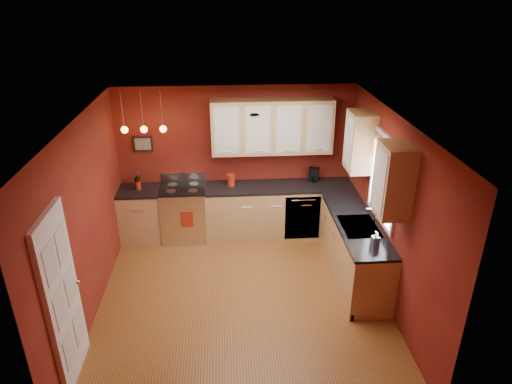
{
  "coord_description": "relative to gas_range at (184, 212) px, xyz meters",
  "views": [
    {
      "loc": [
        -0.18,
        -5.29,
        4.12
      ],
      "look_at": [
        0.27,
        1.0,
        1.2
      ],
      "focal_mm": 32.0,
      "sensor_mm": 36.0,
      "label": 1
    }
  ],
  "objects": [
    {
      "name": "ceiling",
      "position": [
        0.92,
        -1.8,
        2.12
      ],
      "size": [
        4.0,
        4.2,
        0.02
      ],
      "primitive_type": "cube",
      "color": "white",
      "rests_on": "wall_back"
    },
    {
      "name": "flowers",
      "position": [
        -0.74,
        0.02,
        0.69
      ],
      "size": [
        0.13,
        0.13,
        0.2
      ],
      "primitive_type": "imported",
      "rotation": [
        0.0,
        0.0,
        -0.16
      ],
      "color": "#A12411",
      "rests_on": "red_vase"
    },
    {
      "name": "coffee_maker",
      "position": [
        2.27,
        0.15,
        0.57
      ],
      "size": [
        0.21,
        0.2,
        0.24
      ],
      "rotation": [
        0.0,
        0.0,
        -0.37
      ],
      "color": "black",
      "rests_on": "counter_back_right"
    },
    {
      "name": "wall_picture",
      "position": [
        -0.63,
        0.28,
        1.17
      ],
      "size": [
        0.32,
        0.03,
        0.26
      ],
      "primitive_type": "cube",
      "color": "black",
      "rests_on": "wall_back"
    },
    {
      "name": "floor",
      "position": [
        0.92,
        -1.8,
        -0.48
      ],
      "size": [
        4.2,
        4.2,
        0.0
      ],
      "primitive_type": "plane",
      "color": "#995C2C",
      "rests_on": "ground"
    },
    {
      "name": "base_cabinets_right",
      "position": [
        2.62,
        -1.35,
        -0.03
      ],
      "size": [
        0.6,
        2.1,
        0.9
      ],
      "primitive_type": "cube",
      "color": "tan",
      "rests_on": "floor"
    },
    {
      "name": "wall_right",
      "position": [
        2.92,
        -1.8,
        0.82
      ],
      "size": [
        0.02,
        4.2,
        2.6
      ],
      "primitive_type": "cube",
      "color": "maroon",
      "rests_on": "floor"
    },
    {
      "name": "gas_range",
      "position": [
        0.0,
        0.0,
        0.0
      ],
      "size": [
        0.76,
        0.64,
        1.11
      ],
      "color": "silver",
      "rests_on": "floor"
    },
    {
      "name": "window",
      "position": [
        2.89,
        -1.5,
        1.21
      ],
      "size": [
        0.06,
        1.02,
        1.22
      ],
      "color": "white",
      "rests_on": "wall_right"
    },
    {
      "name": "wall_back",
      "position": [
        0.92,
        0.3,
        0.82
      ],
      "size": [
        4.0,
        0.02,
        2.6
      ],
      "primitive_type": "cube",
      "color": "maroon",
      "rests_on": "floor"
    },
    {
      "name": "base_cabinets_back_left",
      "position": [
        -0.73,
        -0.0,
        -0.03
      ],
      "size": [
        0.7,
        0.6,
        0.9
      ],
      "primitive_type": "cube",
      "color": "tan",
      "rests_on": "floor"
    },
    {
      "name": "counter_back_left",
      "position": [
        -0.73,
        -0.0,
        0.44
      ],
      "size": [
        0.7,
        0.62,
        0.04
      ],
      "primitive_type": "cube",
      "color": "black",
      "rests_on": "base_cabinets_back_left"
    },
    {
      "name": "base_cabinets_back_right",
      "position": [
        1.65,
        -0.0,
        -0.03
      ],
      "size": [
        2.54,
        0.6,
        0.9
      ],
      "primitive_type": "cube",
      "color": "tan",
      "rests_on": "floor"
    },
    {
      "name": "pendant_lights",
      "position": [
        -0.53,
        -0.05,
        1.53
      ],
      "size": [
        0.71,
        0.11,
        0.66
      ],
      "color": "gray",
      "rests_on": "ceiling"
    },
    {
      "name": "red_vase",
      "position": [
        -0.74,
        0.02,
        0.53
      ],
      "size": [
        0.09,
        0.09,
        0.15
      ],
      "primitive_type": "cylinder",
      "color": "#A12411",
      "rests_on": "counter_back_left"
    },
    {
      "name": "counter_right",
      "position": [
        2.62,
        -1.35,
        0.44
      ],
      "size": [
        0.62,
        2.1,
        0.04
      ],
      "primitive_type": "cube",
      "color": "black",
      "rests_on": "base_cabinets_right"
    },
    {
      "name": "wall_left",
      "position": [
        -1.08,
        -1.8,
        0.82
      ],
      "size": [
        0.02,
        4.2,
        2.6
      ],
      "primitive_type": "cube",
      "color": "maroon",
      "rests_on": "floor"
    },
    {
      "name": "sink",
      "position": [
        2.62,
        -1.5,
        0.43
      ],
      "size": [
        0.5,
        0.7,
        0.33
      ],
      "color": "gray",
      "rests_on": "counter_right"
    },
    {
      "name": "dish_towel",
      "position": [
        0.07,
        -0.33,
        0.04
      ],
      "size": [
        0.21,
        0.01,
        0.29
      ],
      "primitive_type": "cube",
      "color": "#A12411",
      "rests_on": "gas_range"
    },
    {
      "name": "upper_cabinets_back",
      "position": [
        1.52,
        0.12,
        1.47
      ],
      "size": [
        2.0,
        0.35,
        0.9
      ],
      "primitive_type": "cube",
      "color": "tan",
      "rests_on": "wall_back"
    },
    {
      "name": "soap_pump",
      "position": [
        2.67,
        -2.05,
        0.57
      ],
      "size": [
        0.11,
        0.12,
        0.22
      ],
      "primitive_type": "imported",
      "rotation": [
        0.0,
        0.0,
        0.19
      ],
      "color": "white",
      "rests_on": "counter_right"
    },
    {
      "name": "wall_front",
      "position": [
        0.92,
        -3.9,
        0.82
      ],
      "size": [
        4.0,
        0.02,
        2.6
      ],
      "primitive_type": "cube",
      "color": "maroon",
      "rests_on": "floor"
    },
    {
      "name": "dishwasher_front",
      "position": [
        2.02,
        -0.29,
        -0.03
      ],
      "size": [
        0.6,
        0.02,
        0.8
      ],
      "primitive_type": "cube",
      "color": "silver",
      "rests_on": "base_cabinets_back_right"
    },
    {
      "name": "upper_cabinets_right",
      "position": [
        2.75,
        -1.48,
        1.47
      ],
      "size": [
        0.35,
        1.95,
        0.9
      ],
      "primitive_type": "cube",
      "color": "tan",
      "rests_on": "wall_right"
    },
    {
      "name": "door_left_wall",
      "position": [
        -1.05,
        -3.0,
        0.54
      ],
      "size": [
        0.12,
        0.82,
        2.05
      ],
      "color": "white",
      "rests_on": "floor"
    },
    {
      "name": "red_canister",
      "position": [
        0.82,
        0.06,
        0.56
      ],
      "size": [
        0.14,
        0.14,
        0.2
      ],
      "color": "#A12411",
      "rests_on": "counter_back_right"
    },
    {
      "name": "counter_back_right",
      "position": [
        1.65,
        -0.0,
        0.44
      ],
      "size": [
        2.54,
        0.62,
        0.04
      ],
      "primitive_type": "cube",
      "color": "black",
      "rests_on": "base_cabinets_back_right"
    }
  ]
}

